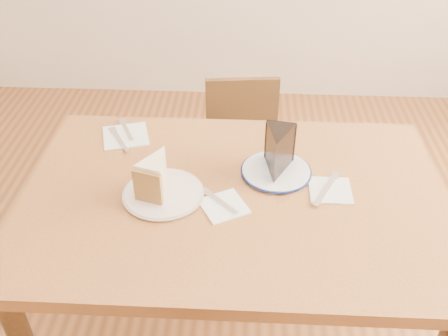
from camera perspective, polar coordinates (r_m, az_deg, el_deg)
table at (r=1.48m, az=1.11°, el=-5.86°), size 1.20×0.80×0.75m
chair_far at (r=2.13m, az=2.21°, el=0.95°), size 0.40×0.40×0.73m
plate_cream at (r=1.41m, az=-6.94°, el=-2.92°), size 0.22×0.22×0.01m
plate_navy at (r=1.49m, az=5.97°, el=-0.38°), size 0.20×0.20×0.01m
carrot_cake at (r=1.39m, az=-7.59°, el=-0.76°), size 0.11×0.13×0.10m
chocolate_cake at (r=1.45m, az=6.13°, el=1.62°), size 0.11×0.14×0.12m
napkin_cream at (r=1.37m, az=-0.01°, el=-4.36°), size 0.15×0.15×0.00m
napkin_navy at (r=1.45m, az=12.05°, el=-2.49°), size 0.12×0.12×0.00m
napkin_spare at (r=1.68m, az=-11.18°, el=3.62°), size 0.18×0.18×0.00m
fork_cream at (r=1.37m, az=-0.47°, el=-3.82°), size 0.11×0.11×0.00m
knife_navy at (r=1.45m, az=11.63°, el=-2.36°), size 0.09×0.16×0.00m
fork_spare at (r=1.70m, az=-11.08°, el=4.29°), size 0.07×0.13×0.00m
knife_spare at (r=1.65m, az=-11.86°, el=3.17°), size 0.09×0.14×0.00m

